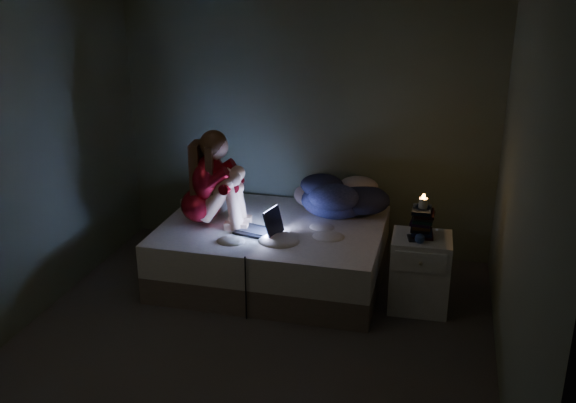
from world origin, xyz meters
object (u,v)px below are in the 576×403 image
(candle, at_px, (424,197))
(phone, at_px, (412,238))
(nightstand, at_px, (420,272))
(laptop, at_px, (257,219))
(bed, at_px, (273,252))
(woman, at_px, (200,178))

(candle, height_order, phone, candle)
(nightstand, height_order, candle, candle)
(laptop, relative_size, nightstand, 0.58)
(laptop, xyz_separation_m, candle, (1.37, 0.04, 0.31))
(bed, height_order, nightstand, nightstand)
(candle, bearing_deg, phone, -127.28)
(woman, bearing_deg, phone, -9.84)
(nightstand, bearing_deg, laptop, 178.55)
(laptop, relative_size, candle, 4.58)
(bed, height_order, candle, candle)
(nightstand, xyz_separation_m, phone, (-0.08, -0.06, 0.32))
(phone, bearing_deg, woman, 166.26)
(bed, relative_size, woman, 2.24)
(woman, distance_m, laptop, 0.62)
(phone, bearing_deg, nightstand, 25.34)
(woman, height_order, candle, woman)
(woman, relative_size, candle, 10.75)
(woman, xyz_separation_m, phone, (1.84, -0.13, -0.32))
(woman, bearing_deg, bed, 6.24)
(candle, bearing_deg, nightstand, -62.25)
(nightstand, bearing_deg, woman, 176.11)
(laptop, height_order, phone, laptop)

